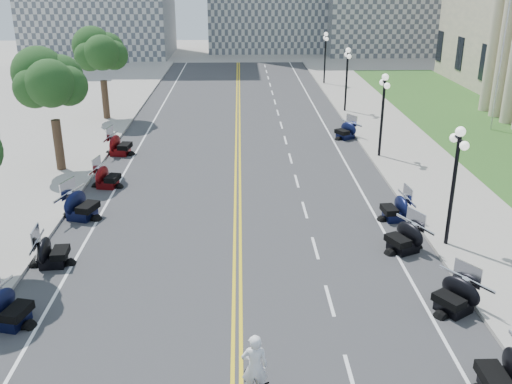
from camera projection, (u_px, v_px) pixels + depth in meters
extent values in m
plane|color=gray|center=(237.00, 302.00, 19.61)|extent=(160.00, 160.00, 0.00)
cube|color=#333335|center=(238.00, 195.00, 28.93)|extent=(16.00, 90.00, 0.01)
cube|color=yellow|center=(235.00, 195.00, 28.92)|extent=(0.12, 90.00, 0.00)
cube|color=yellow|center=(240.00, 195.00, 28.93)|extent=(0.12, 90.00, 0.00)
cube|color=white|center=(363.00, 194.00, 29.09)|extent=(0.12, 90.00, 0.00)
cube|color=white|center=(111.00, 196.00, 28.76)|extent=(0.12, 90.00, 0.00)
cube|color=white|center=(351.00, 377.00, 15.97)|extent=(0.12, 2.00, 0.00)
cube|color=white|center=(330.00, 300.00, 19.69)|extent=(0.12, 2.00, 0.00)
cube|color=white|center=(315.00, 248.00, 23.42)|extent=(0.12, 2.00, 0.00)
cube|color=white|center=(305.00, 210.00, 27.15)|extent=(0.12, 2.00, 0.00)
cube|color=white|center=(297.00, 181.00, 30.87)|extent=(0.12, 2.00, 0.00)
cube|color=white|center=(290.00, 158.00, 34.60)|extent=(0.12, 2.00, 0.00)
cube|color=white|center=(285.00, 140.00, 38.33)|extent=(0.12, 2.00, 0.00)
cube|color=white|center=(281.00, 125.00, 42.05)|extent=(0.12, 2.00, 0.00)
cube|color=white|center=(278.00, 113.00, 45.78)|extent=(0.12, 2.00, 0.00)
cube|color=white|center=(275.00, 102.00, 49.51)|extent=(0.12, 2.00, 0.00)
cube|color=white|center=(272.00, 93.00, 53.23)|extent=(0.12, 2.00, 0.00)
cube|color=white|center=(270.00, 85.00, 56.96)|extent=(0.12, 2.00, 0.00)
cube|color=white|center=(268.00, 78.00, 60.69)|extent=(0.12, 2.00, 0.00)
cube|color=white|center=(266.00, 72.00, 64.41)|extent=(0.12, 2.00, 0.00)
cube|color=white|center=(265.00, 66.00, 68.14)|extent=(0.12, 2.00, 0.00)
cube|color=#9E9991|center=(442.00, 192.00, 29.18)|extent=(5.00, 90.00, 0.15)
cube|color=#9E9991|center=(29.00, 196.00, 28.62)|extent=(5.00, 90.00, 0.15)
cube|color=#356023|center=(508.00, 146.00, 36.83)|extent=(9.00, 60.00, 0.10)
imported|color=silver|center=(255.00, 342.00, 14.16)|extent=(0.68, 0.45, 1.87)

